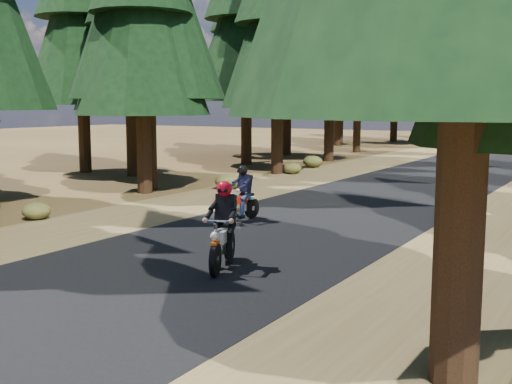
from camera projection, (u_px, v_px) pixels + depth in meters
ground at (218, 254)px, 13.13m from camera, size 120.00×120.00×0.00m
road at (322, 217)px, 17.37m from camera, size 6.00×100.00×0.01m
shoulder_l at (186, 203)px, 19.72m from camera, size 3.20×100.00×0.01m
shoulder_r at (501, 235)px, 15.03m from camera, size 3.20×100.00×0.01m
understory_shrubs at (397, 188)px, 21.17m from camera, size 15.18×26.74×0.65m
rider_lead at (223, 240)px, 11.86m from camera, size 1.15×1.89×1.62m
rider_follow at (239, 203)px, 16.67m from camera, size 0.69×1.67×1.45m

